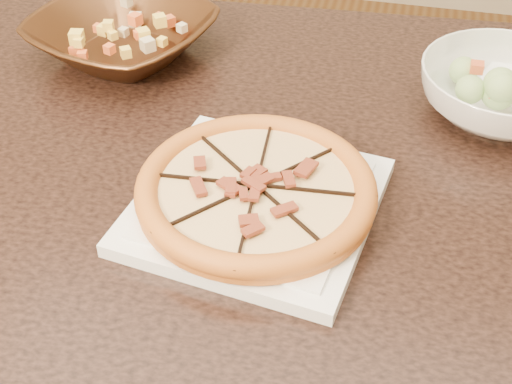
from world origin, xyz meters
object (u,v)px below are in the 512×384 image
salad_bowl (503,92)px  bronze_bowl (123,36)px  dining_table (208,202)px  plate (256,205)px  pizza (256,189)px

salad_bowl → bronze_bowl: bearing=176.6°
bronze_bowl → salad_bowl: 0.57m
dining_table → plate: (0.10, -0.12, 0.12)m
dining_table → salad_bowl: 0.44m
salad_bowl → dining_table: bearing=-157.9°
salad_bowl → pizza: bearing=-135.6°
pizza → bronze_bowl: size_ratio=1.05×
plate → pizza: pizza is taller
bronze_bowl → pizza: bearing=-47.4°
dining_table → bronze_bowl: (-0.19, 0.19, 0.14)m
pizza → plate: bearing=-3.9°
plate → salad_bowl: size_ratio=1.31×
dining_table → plate: bearing=-50.9°
dining_table → bronze_bowl: 0.30m
bronze_bowl → plate: bearing=-47.4°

